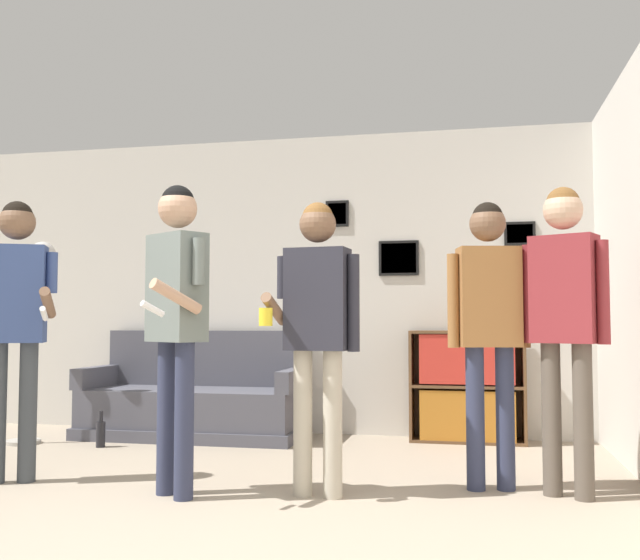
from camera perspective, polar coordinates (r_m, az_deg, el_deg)
The scene contains 10 objects.
wall_back at distance 6.52m, azimuth -0.78°, elevation -0.28°, with size 7.34×0.08×2.70m.
couch at distance 6.43m, azimuth -9.99°, elevation -9.58°, with size 1.92×0.80×0.92m.
bookshelf at distance 6.15m, azimuth 11.67°, elevation -8.34°, with size 0.95×0.30×0.93m.
floor_lamp at distance 6.42m, azimuth -22.41°, elevation -0.35°, with size 0.49×0.28×1.67m.
person_player_foreground_left at distance 4.89m, azimuth -23.21°, elevation -1.94°, with size 0.59×0.41×1.77m.
person_player_foreground_center at distance 4.22m, azimuth -11.43°, elevation -1.63°, with size 0.43×0.61×1.80m.
person_watcher_holding_cup at distance 4.14m, azimuth -0.21°, elevation -2.71°, with size 0.53×0.41×1.70m.
person_spectator_near_bookshelf at distance 4.42m, azimuth 13.35°, elevation -2.40°, with size 0.49×0.27×1.73m.
person_spectator_far_right at distance 4.35m, azimuth 19.00°, elevation -1.73°, with size 0.46×0.33×1.79m.
bottle_on_floor at distance 6.08m, azimuth -17.14°, elevation -11.62°, with size 0.07×0.07×0.29m.
Camera 1 is at (1.44, -2.60, 1.00)m, focal length 40.00 mm.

